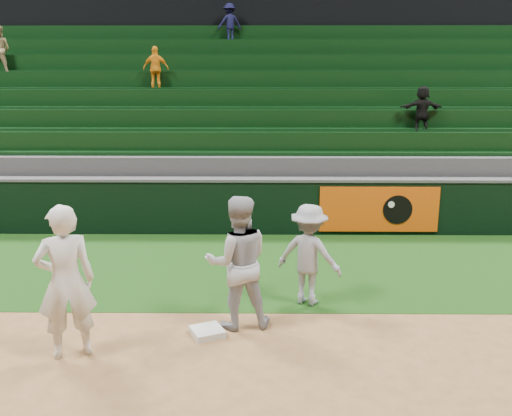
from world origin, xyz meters
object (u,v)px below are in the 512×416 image
Objects in this scene: first_base at (207,332)px; base_coach at (309,255)px; baserunner at (238,262)px; first_baseman at (66,282)px.

base_coach is (1.49, 1.11, 0.76)m from first_base.
base_coach is (1.07, 0.80, -0.15)m from baserunner.
first_base is 2.01m from base_coach.
base_coach reaches higher than first_base.
base_coach is at bearing -174.52° from first_baseman.
first_base is 0.22× the size of baserunner.
first_baseman reaches higher than first_base.
first_baseman is at bearing 13.06° from baserunner.
baserunner is at bearing -179.77° from first_baseman.
baserunner is (0.42, 0.31, 0.91)m from first_base.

